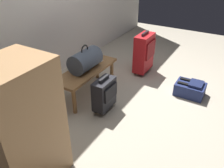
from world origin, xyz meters
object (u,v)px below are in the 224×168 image
object	(u,v)px
bench	(86,73)
side_cabinet	(21,129)
suitcase_small_charcoal	(104,94)
cell_phone	(98,60)
suitcase_upright_red	(144,53)
backpack_navy	(190,89)
duffel_bag_slate	(85,60)

from	to	relation	value
bench	side_cabinet	bearing A→B (deg)	-164.15
bench	suitcase_small_charcoal	xyz separation A→B (m)	(-0.21, -0.41, -0.08)
cell_phone	suitcase_small_charcoal	size ratio (longest dim) A/B	0.31
cell_phone	suitcase_small_charcoal	distance (m)	0.68
cell_phone	suitcase_upright_red	world-z (taller)	suitcase_upright_red
suitcase_upright_red	backpack_navy	world-z (taller)	suitcase_upright_red
bench	suitcase_upright_red	distance (m)	1.04
suitcase_upright_red	side_cabinet	distance (m)	2.32
bench	side_cabinet	size ratio (longest dim) A/B	0.91
backpack_navy	cell_phone	bearing A→B (deg)	106.59
suitcase_upright_red	backpack_navy	size ratio (longest dim) A/B	1.76
bench	suitcase_upright_red	world-z (taller)	suitcase_upright_red
suitcase_upright_red	backpack_navy	bearing A→B (deg)	-109.20
suitcase_upright_red	backpack_navy	xyz separation A→B (m)	(-0.29, -0.82, -0.25)
duffel_bag_slate	cell_phone	world-z (taller)	duffel_bag_slate
bench	backpack_navy	size ratio (longest dim) A/B	2.63
cell_phone	side_cabinet	bearing A→B (deg)	-166.32
suitcase_small_charcoal	side_cabinet	xyz separation A→B (m)	(-1.14, 0.03, 0.31)
suitcase_upright_red	side_cabinet	world-z (taller)	side_cabinet
duffel_bag_slate	backpack_navy	bearing A→B (deg)	-61.12
bench	duffel_bag_slate	xyz separation A→B (m)	(-0.01, 0.00, 0.19)
suitcase_small_charcoal	side_cabinet	world-z (taller)	side_cabinet
duffel_bag_slate	side_cabinet	distance (m)	1.39
cell_phone	duffel_bag_slate	bearing A→B (deg)	-176.53
cell_phone	suitcase_upright_red	bearing A→B (deg)	-32.91
bench	suitcase_small_charcoal	size ratio (longest dim) A/B	2.17
bench	suitcase_upright_red	xyz separation A→B (m)	(0.96, -0.41, 0.03)
cell_phone	side_cabinet	xyz separation A→B (m)	(-1.65, -0.40, 0.17)
cell_phone	backpack_navy	size ratio (longest dim) A/B	0.38
suitcase_small_charcoal	bench	bearing A→B (deg)	63.17
backpack_navy	side_cabinet	bearing A→B (deg)	157.20
bench	duffel_bag_slate	distance (m)	0.19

